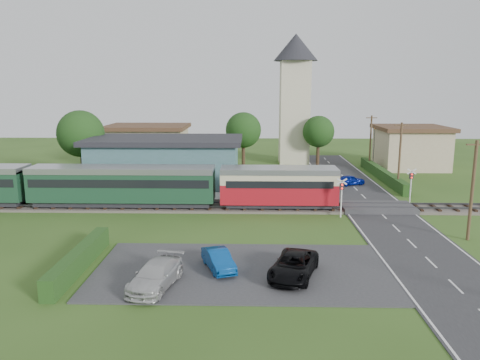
{
  "coord_description": "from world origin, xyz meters",
  "views": [
    {
      "loc": [
        -0.95,
        -37.63,
        10.49
      ],
      "look_at": [
        -1.97,
        4.0,
        2.21
      ],
      "focal_mm": 35.0,
      "sensor_mm": 36.0,
      "label": 1
    }
  ],
  "objects_px": {
    "pedestrian_near": "(251,189)",
    "crossing_signal_near": "(342,192)",
    "car_park_silver": "(156,275)",
    "car_park_dark": "(294,265)",
    "crossing_signal_far": "(411,181)",
    "pedestrian_far": "(91,186)",
    "house_west": "(148,145)",
    "car_park_blue": "(219,260)",
    "house_east": "(411,147)",
    "church_tower": "(295,89)",
    "car_on_road": "(350,180)",
    "equipment_hut": "(71,181)",
    "station_building": "(166,162)",
    "train": "(87,184)"
  },
  "relations": [
    {
      "from": "church_tower",
      "to": "car_on_road",
      "type": "bearing_deg",
      "value": -73.02
    },
    {
      "from": "station_building",
      "to": "pedestrian_near",
      "type": "xyz_separation_m",
      "value": [
        9.0,
        -6.26,
        -1.47
      ]
    },
    {
      "from": "car_on_road",
      "to": "car_park_silver",
      "type": "xyz_separation_m",
      "value": [
        -15.76,
        -26.83,
        0.14
      ]
    },
    {
      "from": "station_building",
      "to": "house_west",
      "type": "relative_size",
      "value": 1.48
    },
    {
      "from": "car_on_road",
      "to": "pedestrian_near",
      "type": "relative_size",
      "value": 2.1
    },
    {
      "from": "train",
      "to": "car_park_dark",
      "type": "bearing_deg",
      "value": -41.66
    },
    {
      "from": "house_west",
      "to": "house_east",
      "type": "xyz_separation_m",
      "value": [
        35.0,
        -1.0,
        0.0
      ]
    },
    {
      "from": "car_park_silver",
      "to": "pedestrian_near",
      "type": "height_order",
      "value": "pedestrian_near"
    },
    {
      "from": "house_east",
      "to": "crossing_signal_near",
      "type": "bearing_deg",
      "value": -119.13
    },
    {
      "from": "equipment_hut",
      "to": "train",
      "type": "distance_m",
      "value": 4.18
    },
    {
      "from": "crossing_signal_far",
      "to": "crossing_signal_near",
      "type": "bearing_deg",
      "value": -146.31
    },
    {
      "from": "train",
      "to": "car_park_blue",
      "type": "relative_size",
      "value": 12.39
    },
    {
      "from": "car_park_blue",
      "to": "crossing_signal_near",
      "type": "bearing_deg",
      "value": 30.65
    },
    {
      "from": "equipment_hut",
      "to": "pedestrian_near",
      "type": "height_order",
      "value": "equipment_hut"
    },
    {
      "from": "car_on_road",
      "to": "station_building",
      "type": "bearing_deg",
      "value": 70.18
    },
    {
      "from": "church_tower",
      "to": "equipment_hut",
      "type": "bearing_deg",
      "value": -135.25
    },
    {
      "from": "train",
      "to": "car_on_road",
      "type": "height_order",
      "value": "train"
    },
    {
      "from": "pedestrian_near",
      "to": "crossing_signal_near",
      "type": "bearing_deg",
      "value": 125.41
    },
    {
      "from": "house_east",
      "to": "car_park_silver",
      "type": "xyz_separation_m",
      "value": [
        -25.98,
        -38.5,
        -2.05
      ]
    },
    {
      "from": "house_west",
      "to": "car_park_blue",
      "type": "bearing_deg",
      "value": -71.77
    },
    {
      "from": "house_west",
      "to": "house_east",
      "type": "relative_size",
      "value": 1.23
    },
    {
      "from": "station_building",
      "to": "pedestrian_near",
      "type": "height_order",
      "value": "station_building"
    },
    {
      "from": "crossing_signal_far",
      "to": "pedestrian_far",
      "type": "relative_size",
      "value": 1.82
    },
    {
      "from": "house_west",
      "to": "car_on_road",
      "type": "height_order",
      "value": "house_west"
    },
    {
      "from": "train",
      "to": "pedestrian_far",
      "type": "distance_m",
      "value": 3.2
    },
    {
      "from": "car_park_silver",
      "to": "pedestrian_far",
      "type": "height_order",
      "value": "pedestrian_far"
    },
    {
      "from": "church_tower",
      "to": "house_east",
      "type": "distance_m",
      "value": 17.21
    },
    {
      "from": "house_east",
      "to": "equipment_hut",
      "type": "bearing_deg",
      "value": -153.68
    },
    {
      "from": "train",
      "to": "pedestrian_near",
      "type": "height_order",
      "value": "train"
    },
    {
      "from": "house_west",
      "to": "car_park_blue",
      "type": "xyz_separation_m",
      "value": [
        12.17,
        -36.97,
        -2.14
      ]
    },
    {
      "from": "crossing_signal_near",
      "to": "pedestrian_near",
      "type": "xyz_separation_m",
      "value": [
        -7.4,
        5.14,
        -0.92
      ]
    },
    {
      "from": "house_west",
      "to": "car_park_blue",
      "type": "distance_m",
      "value": 38.98
    },
    {
      "from": "car_on_road",
      "to": "pedestrian_near",
      "type": "height_order",
      "value": "pedestrian_near"
    },
    {
      "from": "car_park_silver",
      "to": "car_park_dark",
      "type": "relative_size",
      "value": 0.98
    },
    {
      "from": "station_building",
      "to": "pedestrian_far",
      "type": "xyz_separation_m",
      "value": [
        -6.04,
        -5.98,
        -1.34
      ]
    },
    {
      "from": "church_tower",
      "to": "pedestrian_far",
      "type": "relative_size",
      "value": 9.79
    },
    {
      "from": "pedestrian_far",
      "to": "crossing_signal_far",
      "type": "bearing_deg",
      "value": -72.76
    },
    {
      "from": "station_building",
      "to": "crossing_signal_near",
      "type": "distance_m",
      "value": 19.98
    },
    {
      "from": "equipment_hut",
      "to": "crossing_signal_near",
      "type": "bearing_deg",
      "value": -12.94
    },
    {
      "from": "church_tower",
      "to": "crossing_signal_near",
      "type": "bearing_deg",
      "value": -87.18
    },
    {
      "from": "church_tower",
      "to": "car_park_dark",
      "type": "xyz_separation_m",
      "value": [
        -3.56,
        -40.94,
        -9.5
      ]
    },
    {
      "from": "crossing_signal_far",
      "to": "church_tower",
      "type": "bearing_deg",
      "value": 110.02
    },
    {
      "from": "car_park_dark",
      "to": "pedestrian_near",
      "type": "height_order",
      "value": "pedestrian_near"
    },
    {
      "from": "crossing_signal_far",
      "to": "car_park_silver",
      "type": "height_order",
      "value": "crossing_signal_far"
    },
    {
      "from": "car_on_road",
      "to": "car_park_silver",
      "type": "relative_size",
      "value": 0.71
    },
    {
      "from": "equipment_hut",
      "to": "crossing_signal_near",
      "type": "height_order",
      "value": "crossing_signal_near"
    },
    {
      "from": "car_park_silver",
      "to": "crossing_signal_far",
      "type": "bearing_deg",
      "value": 56.75
    },
    {
      "from": "car_park_blue",
      "to": "train",
      "type": "bearing_deg",
      "value": 111.12
    },
    {
      "from": "train",
      "to": "car_park_silver",
      "type": "height_order",
      "value": "train"
    },
    {
      "from": "house_west",
      "to": "crossing_signal_far",
      "type": "bearing_deg",
      "value": -35.77
    }
  ]
}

